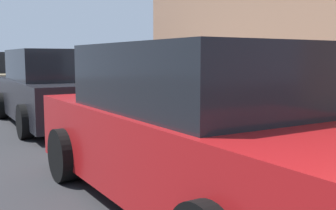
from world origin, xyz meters
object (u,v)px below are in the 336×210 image
Objects in this scene: suitcase_navy_1 at (320,131)px; suitcase_silver_4 at (262,117)px; suitcase_red_7 at (213,108)px; parked_car_charcoal_1 at (55,89)px; suitcase_olive_3 at (275,116)px; suitcase_teal_5 at (241,114)px; suitcase_maroon_2 at (297,121)px; suitcase_black_6 at (230,109)px; bollard_post at (161,95)px; parked_car_beige_2 at (14,78)px; parked_car_red_0 at (198,130)px; suitcase_navy_8 at (195,102)px; fire_hydrant at (179,97)px.

suitcase_silver_4 is at bearing -4.04° from suitcase_navy_1.
parked_car_charcoal_1 reaches higher than suitcase_red_7.
suitcase_teal_5 is (0.92, -0.05, -0.07)m from suitcase_olive_3.
suitcase_olive_3 is 0.93m from suitcase_teal_5.
suitcase_black_6 is at bearing -3.33° from suitcase_maroon_2.
suitcase_teal_5 is (0.47, 0.10, 0.01)m from suitcase_silver_4.
suitcase_black_6 reaches higher than suitcase_maroon_2.
suitcase_maroon_2 is 1.18× the size of suitcase_red_7.
suitcase_maroon_2 is 0.46m from suitcase_olive_3.
suitcase_red_7 is 0.14× the size of parked_car_charcoal_1.
suitcase_black_6 is at bearing -175.00° from bollard_post.
suitcase_silver_4 is at bearing -179.79° from suitcase_black_6.
bollard_post is at bearing 1.50° from suitcase_navy_1.
parked_car_beige_2 reaches higher than suitcase_olive_3.
suitcase_red_7 is at bearing 3.95° from suitcase_black_6.
suitcase_navy_1 is 0.66× the size of suitcase_teal_5.
suitcase_silver_4 is at bearing -178.46° from suitcase_red_7.
parked_car_beige_2 is (10.21, 2.63, 0.29)m from suitcase_maroon_2.
suitcase_red_7 is (2.79, -0.06, 0.04)m from suitcase_navy_1.
bollard_post is 2.54m from parked_car_charcoal_1.
suitcase_maroon_2 is 2.88m from parked_car_red_0.
suitcase_navy_1 is 0.91m from suitcase_olive_3.
parked_car_charcoal_1 is at bearing 32.11° from suitcase_olive_3.
parked_car_charcoal_1 reaches higher than suitcase_navy_8.
parked_car_beige_2 reaches higher than suitcase_black_6.
suitcase_olive_3 reaches higher than suitcase_maroon_2.
suitcase_black_6 is at bearing -2.31° from suitcase_navy_1.
suitcase_teal_5 is 0.98m from suitcase_red_7.
parked_car_red_0 is (-2.99, 2.73, 0.29)m from suitcase_black_6.
fire_hydrant is (3.23, -0.08, 0.05)m from suitcase_olive_3.
bollard_post is (0.62, 0.15, -0.01)m from fire_hydrant.
parked_car_red_0 reaches higher than fire_hydrant.
parked_car_charcoal_1 is (0.27, 2.52, 0.23)m from bollard_post.
suitcase_silver_4 is 0.64× the size of suitcase_navy_8.
suitcase_navy_8 is (1.07, 0.11, 0.05)m from suitcase_black_6.
bollard_post is at bearing 2.39° from suitcase_teal_5.
bollard_post is (4.31, 0.11, 0.06)m from suitcase_maroon_2.
suitcase_black_6 is at bearing -161.92° from parked_car_beige_2.
fire_hydrant reaches higher than suitcase_maroon_2.
suitcase_navy_8 reaches higher than suitcase_black_6.
suitcase_maroon_2 is 2.35m from suitcase_red_7.
suitcase_maroon_2 is 0.16× the size of parked_car_charcoal_1.
suitcase_red_7 reaches higher than suitcase_silver_4.
suitcase_olive_3 is (0.90, 0.05, 0.11)m from suitcase_navy_1.
bollard_post is at bearing 5.27° from suitcase_red_7.
suitcase_silver_4 is at bearing -163.60° from parked_car_beige_2.
parked_car_beige_2 is at bearing 23.10° from bollard_post.
parked_car_charcoal_1 is (2.74, 2.73, 0.31)m from suitcase_black_6.
parked_car_beige_2 is at bearing 14.42° from suitcase_maroon_2.
suitcase_navy_1 is at bearing -166.08° from parked_car_beige_2.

